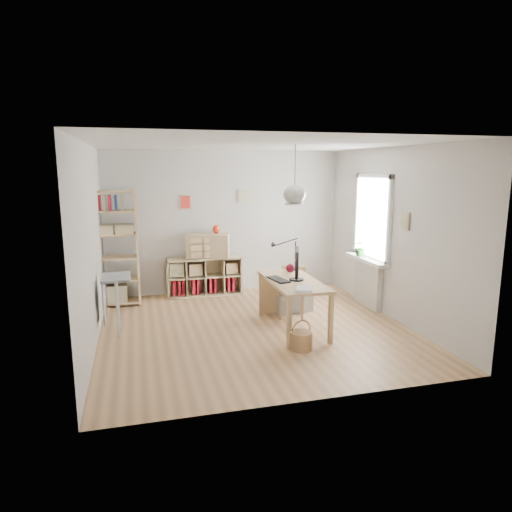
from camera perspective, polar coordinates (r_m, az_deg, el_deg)
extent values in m
plane|color=tan|center=(6.95, -0.17, -9.03)|extent=(4.50, 4.50, 0.00)
plane|color=silver|center=(8.79, -3.89, 4.23)|extent=(4.50, 0.00, 4.50)
plane|color=silver|center=(4.51, 7.06, -2.27)|extent=(4.50, 0.00, 4.50)
plane|color=silver|center=(6.43, -19.97, 1.12)|extent=(0.00, 4.50, 4.50)
plane|color=silver|center=(7.50, 16.73, 2.63)|extent=(0.00, 4.50, 4.50)
plane|color=white|center=(6.54, -0.18, 13.80)|extent=(4.50, 4.50, 0.00)
cylinder|color=black|center=(6.55, 4.90, 10.78)|extent=(0.01, 0.01, 0.68)
ellipsoid|color=silver|center=(6.56, 4.85, 7.64)|extent=(0.32, 0.32, 0.27)
cube|color=white|center=(7.98, 14.48, 4.67)|extent=(0.03, 1.00, 1.30)
cube|color=white|center=(7.50, 16.32, 4.20)|extent=(0.06, 0.08, 1.46)
cube|color=white|center=(8.44, 12.55, 5.08)|extent=(0.06, 0.08, 1.46)
cube|color=white|center=(7.92, 14.56, 9.63)|extent=(0.06, 1.16, 0.08)
cube|color=white|center=(8.07, 14.09, -0.21)|extent=(0.06, 1.16, 0.08)
cube|color=silver|center=(8.16, 13.82, -3.39)|extent=(0.10, 0.80, 0.80)
cube|color=white|center=(8.04, 13.64, -0.44)|extent=(0.22, 1.20, 0.06)
cube|color=#D4B57A|center=(6.75, 4.68, -3.18)|extent=(0.70, 1.50, 0.04)
cube|color=#D4B57A|center=(6.13, 4.14, -8.31)|extent=(0.06, 0.06, 0.71)
cube|color=#D4B57A|center=(7.41, 0.63, -4.87)|extent=(0.06, 0.06, 0.71)
cube|color=#D4B57A|center=(6.34, 9.33, -7.77)|extent=(0.06, 0.06, 0.71)
cube|color=#D4B57A|center=(7.58, 5.02, -4.54)|extent=(0.06, 0.06, 0.71)
cube|color=beige|center=(8.77, -6.41, -4.73)|extent=(1.40, 0.38, 0.03)
cube|color=beige|center=(8.61, -6.51, -0.30)|extent=(1.40, 0.38, 0.03)
cube|color=beige|center=(8.62, -10.97, -2.78)|extent=(0.03, 0.38, 0.72)
cube|color=beige|center=(8.80, -2.04, -2.29)|extent=(0.03, 0.38, 0.72)
cube|color=beige|center=(8.86, -6.63, -2.27)|extent=(1.40, 0.02, 0.72)
cube|color=maroon|center=(8.68, -10.25, -3.80)|extent=(0.06, 0.26, 0.30)
cube|color=maroon|center=(8.69, -9.66, -3.77)|extent=(0.05, 0.26, 0.30)
cube|color=maroon|center=(8.70, -9.13, -3.74)|extent=(0.05, 0.26, 0.30)
cube|color=maroon|center=(8.72, -7.89, -3.67)|extent=(0.05, 0.26, 0.30)
cube|color=maroon|center=(8.73, -7.30, -3.64)|extent=(0.05, 0.26, 0.30)
cube|color=maroon|center=(8.76, -5.80, -3.55)|extent=(0.06, 0.26, 0.30)
cube|color=maroon|center=(8.77, -5.22, -3.52)|extent=(0.06, 0.26, 0.30)
cube|color=maroon|center=(8.82, -3.55, -3.42)|extent=(0.06, 0.26, 0.30)
cube|color=maroon|center=(8.83, -2.98, -3.38)|extent=(0.05, 0.26, 0.30)
cube|color=#D4B57A|center=(8.27, -19.86, 0.73)|extent=(0.04, 0.38, 2.00)
cube|color=#D4B57A|center=(8.24, -14.59, 0.99)|extent=(0.04, 0.38, 2.00)
cube|color=#D4B57A|center=(8.46, -16.87, -5.49)|extent=(0.76, 0.38, 0.03)
cube|color=#D4B57A|center=(8.35, -17.02, -2.86)|extent=(0.76, 0.38, 0.03)
cube|color=#D4B57A|center=(8.27, -17.17, -0.17)|extent=(0.76, 0.38, 0.03)
cube|color=#D4B57A|center=(8.21, -17.33, 2.58)|extent=(0.76, 0.38, 0.03)
cube|color=#D4B57A|center=(8.16, -17.49, 5.35)|extent=(0.76, 0.38, 0.03)
cube|color=#D4B57A|center=(8.14, -17.62, 7.66)|extent=(0.76, 0.38, 0.03)
cube|color=navy|center=(8.17, -19.52, 6.26)|extent=(0.04, 0.18, 0.26)
cube|color=maroon|center=(8.16, -18.96, 6.29)|extent=(0.04, 0.18, 0.26)
cube|color=#C1BD93|center=(8.16, -18.39, 6.32)|extent=(0.04, 0.18, 0.26)
cube|color=maroon|center=(8.15, -17.83, 6.35)|extent=(0.04, 0.18, 0.26)
cube|color=navy|center=(8.15, -17.12, 6.39)|extent=(0.04, 0.18, 0.26)
cube|color=#C1BD93|center=(8.14, -16.42, 6.43)|extent=(0.04, 0.18, 0.26)
cube|color=#97979A|center=(6.85, -17.11, -2.57)|extent=(0.40, 0.55, 0.04)
cylinder|color=silver|center=(6.75, -16.97, -6.46)|extent=(0.03, 0.03, 0.82)
cylinder|color=silver|center=(7.17, -16.86, -5.43)|extent=(0.03, 0.03, 0.82)
cube|color=#97979A|center=(6.95, -18.44, -5.28)|extent=(0.02, 0.50, 0.62)
cube|color=#97979A|center=(7.35, 4.57, -4.47)|extent=(0.52, 0.52, 0.06)
cube|color=#D4B57A|center=(7.27, 3.09, -6.49)|extent=(0.04, 0.04, 0.40)
cube|color=#D4B57A|center=(7.59, 3.37, -5.73)|extent=(0.04, 0.04, 0.40)
cube|color=#D4B57A|center=(7.24, 5.78, -6.60)|extent=(0.04, 0.04, 0.40)
cube|color=#D4B57A|center=(7.57, 5.94, -5.83)|extent=(0.04, 0.04, 0.40)
cube|color=#D4B57A|center=(7.47, 4.71, -2.58)|extent=(0.37, 0.19, 0.36)
cylinder|color=#A37349|center=(6.18, 5.65, -10.48)|extent=(0.30, 0.30, 0.25)
torus|color=#A37349|center=(6.13, 5.67, -9.26)|extent=(0.30, 0.09, 0.30)
cube|color=#B8B8B4|center=(7.79, 4.26, -6.74)|extent=(0.72, 0.57, 0.02)
cube|color=#B8B8B4|center=(7.59, 2.30, -5.97)|extent=(0.12, 0.43, 0.33)
cube|color=#B8B8B4|center=(7.91, 6.18, -5.33)|extent=(0.12, 0.43, 0.33)
cube|color=#B8B8B4|center=(7.58, 5.12, -6.04)|extent=(0.63, 0.17, 0.33)
cube|color=#B8B8B4|center=(7.92, 3.47, -5.27)|extent=(0.63, 0.17, 0.33)
cube|color=#B8B8B4|center=(7.99, 2.80, -2.82)|extent=(0.67, 0.35, 0.41)
sphere|color=gold|center=(7.59, 3.56, -5.38)|extent=(0.14, 0.14, 0.14)
sphere|color=#1753A1|center=(7.83, 4.76, -4.90)|extent=(0.14, 0.14, 0.14)
sphere|color=#CA4219|center=(7.70, 4.24, -5.16)|extent=(0.14, 0.14, 0.14)
sphere|color=green|center=(7.75, 5.74, -5.08)|extent=(0.14, 0.14, 0.14)
cylinder|color=black|center=(6.75, 5.08, -2.94)|extent=(0.21, 0.21, 0.02)
cylinder|color=black|center=(6.73, 5.08, -2.47)|extent=(0.05, 0.05, 0.10)
cube|color=black|center=(6.69, 5.12, -0.62)|extent=(0.22, 0.51, 0.35)
cube|color=black|center=(6.72, 2.80, -2.95)|extent=(0.25, 0.47, 0.02)
cylinder|color=black|center=(7.41, 4.91, -1.59)|extent=(0.07, 0.07, 0.04)
cylinder|color=black|center=(7.36, 4.94, 0.11)|extent=(0.02, 0.02, 0.45)
cone|color=black|center=(7.11, 2.35, 1.41)|extent=(0.11, 0.08, 0.10)
sphere|color=#460912|center=(7.21, 4.33, -1.53)|extent=(0.14, 0.14, 0.14)
cube|color=white|center=(6.23, 6.08, -4.11)|extent=(0.32, 0.35, 0.03)
cube|color=beige|center=(8.58, -6.00, 1.28)|extent=(0.85, 0.58, 0.45)
ellipsoid|color=#A7220D|center=(8.56, -4.98, 3.35)|extent=(0.14, 0.14, 0.17)
imported|color=#235E25|center=(8.14, 13.01, 1.09)|extent=(0.35, 0.33, 0.32)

